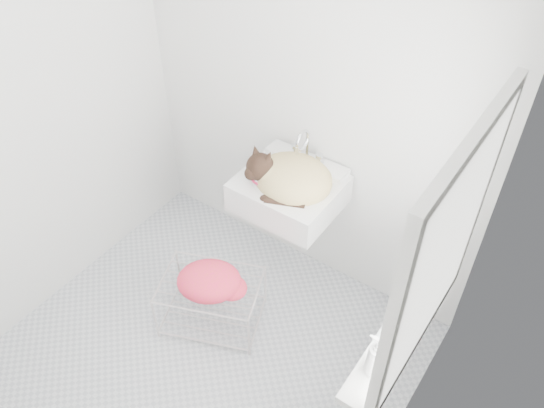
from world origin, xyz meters
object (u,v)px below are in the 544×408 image
Objects in this scene: bottle_b at (398,331)px; bottle_c at (412,309)px; cat at (289,178)px; bottle_a at (373,371)px; wire_rack at (212,303)px; sink at (289,181)px.

bottle_c is at bearing 90.00° from bottle_b.
bottle_b is (0.92, -0.55, -0.04)m from cat.
cat is 2.62× the size of bottle_a.
wire_rack is at bearing 166.21° from bottle_a.
bottle_c reaches higher than wire_rack.
bottle_a is at bearing -90.00° from bottle_b.
cat is 0.86× the size of wire_rack.
bottle_b reaches higher than wire_rack.
cat is 2.57× the size of bottle_b.
sink is at bearing 139.48° from bottle_a.
bottle_a is (0.92, -0.78, -0.04)m from cat.
bottle_b reaches higher than bottle_a.
bottle_c is at bearing 90.00° from bottle_a.
wire_rack is (-0.21, -0.50, -0.74)m from cat.
bottle_a reaches higher than wire_rack.
bottle_a is 0.96× the size of bottle_c.
sink is 0.89m from wire_rack.
wire_rack is at bearing -175.18° from bottle_c.
bottle_c is (0.92, -0.41, -0.04)m from cat.
sink is at bearing 148.85° from bottle_b.
cat is 0.92m from wire_rack.
wire_rack is 1.33m from bottle_c.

